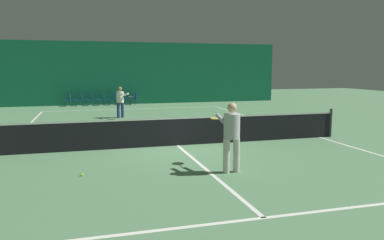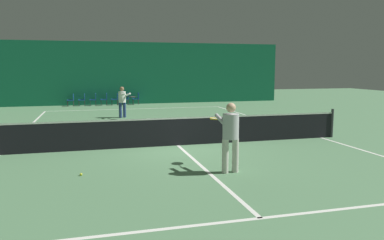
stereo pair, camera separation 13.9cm
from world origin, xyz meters
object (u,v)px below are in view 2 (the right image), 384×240
Objects in this scene: tennis_net at (178,130)px; tennis_ball at (81,174)px; courtside_chair_4 at (116,98)px; courtside_chair_0 at (72,99)px; courtside_chair_5 at (126,98)px; player_near at (230,132)px; player_far at (123,100)px; courtside_chair_1 at (83,99)px; courtside_chair_3 at (105,98)px; courtside_chair_2 at (94,99)px; courtside_chair_6 at (137,98)px.

tennis_net is 181.82× the size of tennis_ball.
courtside_chair_0 is at bearing -90.00° from courtside_chair_4.
courtside_chair_5 is (3.72, 0.00, 0.00)m from courtside_chair_0.
player_near is 3.77m from tennis_ball.
tennis_net is 7.86m from player_far.
courtside_chair_1 is 1.49m from courtside_chair_3.
tennis_net is 15.08m from courtside_chair_2.
player_far reaches higher than courtside_chair_4.
tennis_ball is at bearing -3.89° from courtside_chair_3.
courtside_chair_1 and courtside_chair_6 have the same top height.
courtside_chair_4 is (0.74, 0.00, 0.00)m from courtside_chair_3.
tennis_net reaches higher than courtside_chair_6.
tennis_net is at bearing 12.70° from courtside_chair_1.
courtside_chair_1 is 1.00× the size of courtside_chair_3.
courtside_chair_3 is (2.23, 0.00, 0.00)m from courtside_chair_0.
courtside_chair_5 is at bearing 90.00° from courtside_chair_1.
tennis_net is 15.23m from courtside_chair_1.
courtside_chair_6 is (0.37, 14.86, -0.03)m from tennis_net.
courtside_chair_5 is (0.82, 7.10, -0.46)m from player_far.
player_near reaches higher than courtside_chair_3.
courtside_chair_3 and courtside_chair_6 have the same top height.
courtside_chair_0 is 2.98m from courtside_chair_4.
courtside_chair_5 is 1.00× the size of courtside_chair_6.
courtside_chair_3 and courtside_chair_4 have the same top height.
courtside_chair_4 is at bearing 90.00° from courtside_chair_3.
courtside_chair_1 is 1.00× the size of courtside_chair_4.
tennis_net is 6.88× the size of player_near.
courtside_chair_2 is at bearing -90.00° from courtside_chair_5.
player_near reaches higher than tennis_net.
courtside_chair_1 is (0.74, 0.00, 0.00)m from courtside_chair_0.
tennis_net is 14.86m from courtside_chair_6.
courtside_chair_4 and courtside_chair_6 have the same top height.
player_far reaches higher than courtside_chair_5.
courtside_chair_0 is 1.49m from courtside_chair_2.
player_far is 10.85m from tennis_ball.
player_near is 18.45m from courtside_chair_4.
player_near reaches higher than courtside_chair_5.
courtside_chair_0 is 12.73× the size of tennis_ball.
tennis_net reaches higher than courtside_chair_0.
courtside_chair_2 and courtside_chair_6 have the same top height.
courtside_chair_0 is at bearing -90.00° from courtside_chair_6.
tennis_net reaches higher than courtside_chair_5.
tennis_net is 14.29× the size of courtside_chair_6.
courtside_chair_3 is 1.00× the size of courtside_chair_4.
tennis_ball is (-1.21, -17.75, -0.45)m from courtside_chair_3.
courtside_chair_2 is (-3.12, 18.37, -0.53)m from player_near.
courtside_chair_0 is 1.00× the size of courtside_chair_5.
tennis_net is 7.36× the size of player_far.
courtside_chair_3 is (-2.38, 18.37, -0.53)m from player_near.
courtside_chair_0 is 0.74m from courtside_chair_1.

